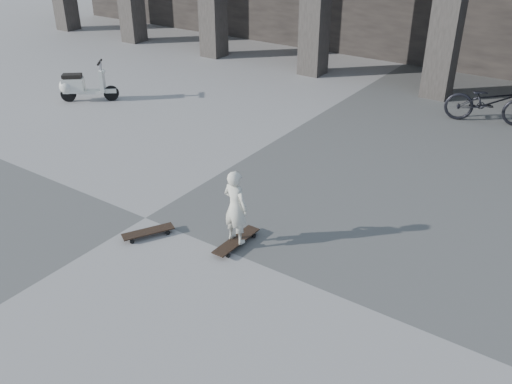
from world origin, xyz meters
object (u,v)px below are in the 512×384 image
Objects in this scene: skateboard_spare at (148,232)px; child at (236,207)px; longboard at (236,241)px; scooter at (79,86)px; bicycle at (489,102)px.

skateboard_spare is 1.45m from child.
scooter reaches higher than longboard.
bicycle is at bearing -12.45° from longboard.
scooter is (-6.95, 2.95, 0.32)m from longboard.
bicycle is (1.68, 7.11, 0.41)m from longboard.
child is 0.94× the size of scooter.
scooter reaches higher than skateboard_spare.
child is 7.55m from scooter.
skateboard_spare is at bearing 30.81° from child.
scooter is 0.64× the size of bicycle.
child is 7.30m from bicycle.
longboard is at bearing -0.00° from child.
child is at bearing 0.00° from longboard.
scooter is (-5.74, 3.49, 0.32)m from skateboard_spare.
longboard is at bearing -62.12° from scooter.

